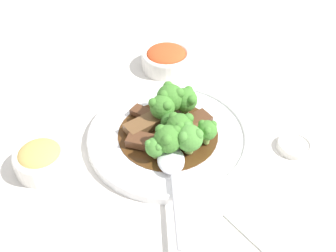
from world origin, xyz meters
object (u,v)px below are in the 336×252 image
(broccoli_floret_0, at_px, (170,97))
(sauce_dish, at_px, (294,146))
(beef_strip_4, at_px, (143,125))
(broccoli_floret_1, at_px, (181,126))
(beef_strip_1, at_px, (194,133))
(beef_strip_0, at_px, (148,113))
(broccoli_floret_4, at_px, (168,139))
(beef_strip_3, at_px, (192,122))
(main_plate, at_px, (168,136))
(broccoli_floret_5, at_px, (155,147))
(broccoli_floret_7, at_px, (207,130))
(beef_strip_2, at_px, (147,141))
(broccoli_floret_8, at_px, (185,99))
(broccoli_floret_6, at_px, (169,121))
(side_bowl_appetizer, at_px, (41,159))
(broccoli_floret_3, at_px, (189,138))
(broccoli_floret_2, at_px, (162,107))
(side_bowl_kimchi, at_px, (166,58))
(serving_spoon, at_px, (171,166))

(broccoli_floret_0, bearing_deg, sauce_dish, 117.26)
(beef_strip_4, height_order, broccoli_floret_1, broccoli_floret_1)
(beef_strip_1, xyz_separation_m, sauce_dish, (-0.12, 0.13, -0.02))
(broccoli_floret_0, bearing_deg, beef_strip_1, 79.68)
(beef_strip_0, relative_size, broccoli_floret_4, 1.19)
(beef_strip_1, distance_m, broccoli_floret_1, 0.04)
(beef_strip_3, xyz_separation_m, broccoli_floret_4, (0.08, 0.02, 0.03))
(main_plate, height_order, broccoli_floret_0, broccoli_floret_0)
(beef_strip_3, height_order, broccoli_floret_5, broccoli_floret_5)
(broccoli_floret_1, height_order, broccoli_floret_7, broccoli_floret_1)
(beef_strip_2, height_order, broccoli_floret_8, broccoli_floret_8)
(broccoli_floret_6, bearing_deg, beef_strip_3, 158.88)
(beef_strip_3, bearing_deg, beef_strip_0, -58.87)
(beef_strip_0, distance_m, side_bowl_appetizer, 0.21)
(beef_strip_2, bearing_deg, broccoli_floret_4, 109.01)
(beef_strip_3, distance_m, broccoli_floret_4, 0.09)
(broccoli_floret_5, distance_m, broccoli_floret_8, 0.13)
(broccoli_floret_3, relative_size, side_bowl_appetizer, 0.61)
(beef_strip_0, distance_m, broccoli_floret_0, 0.05)
(broccoli_floret_2, bearing_deg, broccoli_floret_1, 78.29)
(broccoli_floret_0, xyz_separation_m, broccoli_floret_1, (0.04, 0.07, -0.00))
(broccoli_floret_4, height_order, side_bowl_kimchi, broccoli_floret_4)
(broccoli_floret_2, xyz_separation_m, broccoli_floret_5, (0.07, 0.06, -0.01))
(beef_strip_3, distance_m, broccoli_floret_5, 0.11)
(broccoli_floret_2, relative_size, side_bowl_kimchi, 0.50)
(broccoli_floret_8, bearing_deg, beef_strip_1, 58.75)
(beef_strip_2, height_order, broccoli_floret_2, broccoli_floret_2)
(broccoli_floret_4, height_order, broccoli_floret_6, broccoli_floret_4)
(beef_strip_0, height_order, beef_strip_2, beef_strip_2)
(main_plate, bearing_deg, broccoli_floret_2, -115.69)
(broccoli_floret_1, distance_m, broccoli_floret_5, 0.06)
(broccoli_floret_4, bearing_deg, broccoli_floret_3, 138.86)
(broccoli_floret_7, height_order, side_bowl_appetizer, broccoli_floret_7)
(broccoli_floret_5, bearing_deg, sauce_dish, 144.97)
(beef_strip_1, bearing_deg, broccoli_floret_5, -7.68)
(broccoli_floret_2, xyz_separation_m, serving_spoon, (0.07, 0.10, -0.03))
(broccoli_floret_2, bearing_deg, broccoli_floret_3, 76.42)
(broccoli_floret_0, height_order, broccoli_floret_3, broccoli_floret_0)
(side_bowl_kimchi, bearing_deg, broccoli_floret_5, 42.84)
(beef_strip_2, bearing_deg, broccoli_floret_8, -172.31)
(broccoli_floret_7, height_order, sauce_dish, broccoli_floret_7)
(beef_strip_0, distance_m, broccoli_floret_8, 0.07)
(broccoli_floret_0, bearing_deg, broccoli_floret_5, 33.69)
(broccoli_floret_4, xyz_separation_m, side_bowl_kimchi, (-0.19, -0.21, -0.03))
(sauce_dish, bearing_deg, broccoli_floret_1, -44.36)
(broccoli_floret_8, bearing_deg, side_bowl_appetizer, -16.28)
(beef_strip_0, height_order, sauce_dish, beef_strip_0)
(beef_strip_1, distance_m, beef_strip_4, 0.09)
(broccoli_floret_8, bearing_deg, broccoli_floret_3, 48.20)
(beef_strip_4, distance_m, broccoli_floret_2, 0.05)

